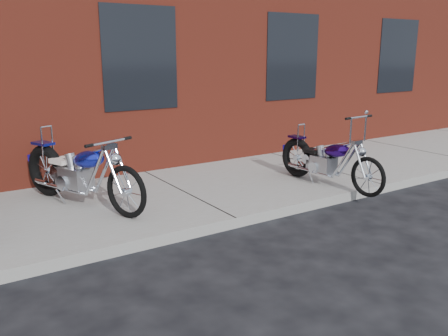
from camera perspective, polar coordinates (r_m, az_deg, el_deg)
ground at (r=6.43m, az=1.45°, el=-7.28°), size 120.00×120.00×0.00m
sidewalk at (r=7.62m, az=-4.93°, el=-3.32°), size 22.00×3.00×0.15m
chopper_purple at (r=8.00m, az=12.32°, el=0.69°), size 0.53×2.17×1.22m
chopper_blue at (r=7.08m, az=-16.92°, el=-0.80°), size 1.06×2.36×1.09m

